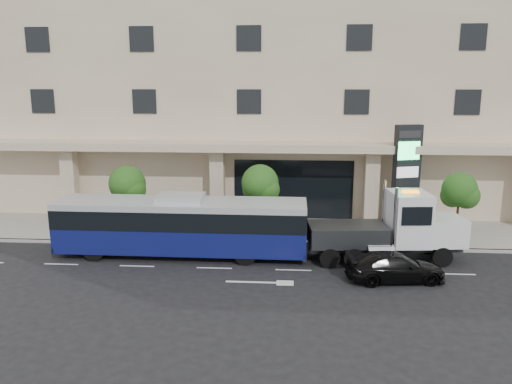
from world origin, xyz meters
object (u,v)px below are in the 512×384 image
black_sedan (395,267)px  city_bus (181,225)px  signage_pylon (406,178)px  tow_truck (393,229)px

black_sedan → city_bus: bearing=68.3°
city_bus → signage_pylon: 14.09m
tow_truck → signage_pylon: bearing=66.4°
city_bus → signage_pylon: bearing=22.7°
city_bus → black_sedan: (10.81, -2.78, -1.05)m
city_bus → signage_pylon: signage_pylon is taller
tow_truck → signage_pylon: size_ratio=1.39×
black_sedan → tow_truck: bearing=-14.7°
tow_truck → signage_pylon: (1.75, 5.31, 1.79)m
tow_truck → black_sedan: tow_truck is taller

